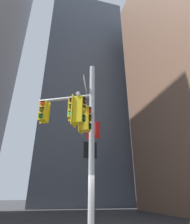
{
  "coord_description": "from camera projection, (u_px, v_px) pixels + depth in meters",
  "views": [
    {
      "loc": [
        -1.75,
        -7.5,
        1.83
      ],
      "look_at": [
        0.15,
        -0.02,
        5.33
      ],
      "focal_mm": 28.99,
      "sensor_mm": 36.0,
      "label": 1
    }
  ],
  "objects": [
    {
      "name": "building_mid_block",
      "position": [
        80.0,
        95.0,
        40.12
      ],
      "size": [
        15.34,
        15.34,
        43.65
      ],
      "primitive_type": "cube",
      "color": "#4C5460",
      "rests_on": "ground"
    },
    {
      "name": "signal_pole_assembly",
      "position": [
        79.0,
        126.0,
        7.9
      ],
      "size": [
        2.91,
        3.33,
        7.91
      ],
      "color": "#B2B2B5",
      "rests_on": "ground"
    }
  ]
}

